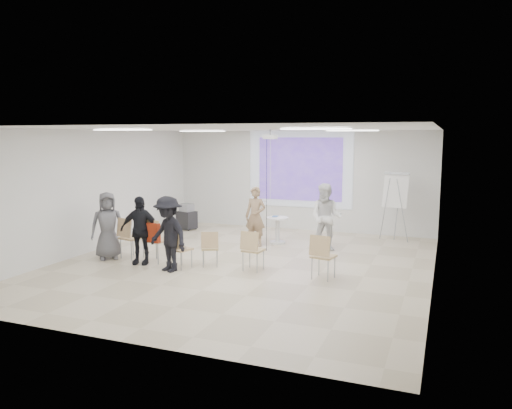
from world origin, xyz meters
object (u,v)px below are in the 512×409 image
(audience_left, at_px, (140,225))
(pedestal_table, at_px, (277,228))
(audience_mid, at_px, (168,229))
(chair_center, at_px, (210,246))
(av_cart, at_px, (187,218))
(chair_right_far, at_px, (322,253))
(laptop, at_px, (182,248))
(audience_outer, at_px, (108,222))
(player_right, at_px, (326,214))
(chair_far_left, at_px, (129,235))
(chair_right_inner, at_px, (252,247))
(player_left, at_px, (255,213))
(chair_left_inner, at_px, (179,246))
(flipchart_easel, at_px, (396,191))
(chair_left_mid, at_px, (154,237))

(audience_left, bearing_deg, pedestal_table, 41.43)
(pedestal_table, height_order, audience_mid, audience_mid)
(chair_center, xyz_separation_m, av_cart, (-2.63, 3.71, -0.11))
(pedestal_table, xyz_separation_m, chair_right_far, (1.91, -2.89, 0.14))
(laptop, height_order, audience_outer, audience_outer)
(audience_outer, bearing_deg, player_right, -9.87)
(player_right, bearing_deg, chair_far_left, -147.69)
(player_right, xyz_separation_m, chair_right_far, (0.53, -2.57, -0.39))
(chair_center, xyz_separation_m, chair_right_inner, (0.99, -0.01, 0.05))
(player_left, distance_m, chair_right_inner, 2.48)
(chair_left_inner, bearing_deg, av_cart, 134.41)
(player_right, bearing_deg, flipchart_easel, 49.73)
(chair_right_inner, relative_size, audience_left, 0.50)
(chair_right_far, relative_size, audience_outer, 0.52)
(pedestal_table, relative_size, audience_left, 0.41)
(chair_right_far, distance_m, audience_outer, 5.07)
(audience_outer, bearing_deg, chair_left_inner, -45.92)
(player_right, xyz_separation_m, chair_left_mid, (-3.33, -2.61, -0.34))
(player_left, relative_size, audience_mid, 0.97)
(chair_center, height_order, audience_left, audience_left)
(chair_right_inner, height_order, audience_mid, audience_mid)
(av_cart, bearing_deg, player_left, -10.73)
(chair_right_far, distance_m, laptop, 3.06)
(player_left, xyz_separation_m, chair_right_inner, (0.81, -2.32, -0.36))
(chair_right_inner, distance_m, audience_left, 2.60)
(chair_center, relative_size, audience_mid, 0.44)
(chair_center, distance_m, audience_outer, 2.57)
(chair_left_inner, bearing_deg, audience_left, -165.82)
(player_right, distance_m, chair_right_inner, 2.72)
(player_left, xyz_separation_m, audience_mid, (-0.83, -2.96, 0.03))
(pedestal_table, relative_size, audience_mid, 0.40)
(chair_right_far, xyz_separation_m, audience_outer, (-5.05, -0.12, 0.34))
(chair_left_mid, distance_m, laptop, 0.83)
(chair_far_left, distance_m, av_cart, 3.80)
(chair_right_far, height_order, flipchart_easel, flipchart_easel)
(player_left, bearing_deg, chair_far_left, -130.03)
(audience_outer, bearing_deg, chair_center, -35.85)
(player_left, relative_size, av_cart, 2.23)
(chair_far_left, bearing_deg, pedestal_table, 61.00)
(audience_mid, relative_size, av_cart, 2.31)
(chair_center, height_order, audience_outer, audience_outer)
(chair_left_mid, relative_size, chair_left_inner, 1.19)
(chair_right_inner, distance_m, av_cart, 5.19)
(player_right, height_order, audience_left, player_right)
(chair_far_left, xyz_separation_m, flipchart_easel, (5.56, 4.26, 0.81))
(chair_left_inner, relative_size, chair_right_inner, 0.96)
(chair_left_mid, relative_size, audience_left, 0.57)
(chair_center, distance_m, audience_mid, 1.02)
(player_left, xyz_separation_m, laptop, (-0.71, -2.61, -0.43))
(chair_left_inner, xyz_separation_m, chair_right_far, (3.08, 0.30, 0.05))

